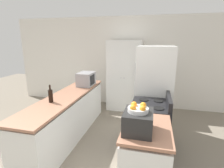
# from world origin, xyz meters

# --- Properties ---
(wall_back) EXTENTS (7.00, 0.06, 2.60)m
(wall_back) POSITION_xyz_m (0.00, 3.60, 1.30)
(wall_back) COLOR silver
(wall_back) RESTS_ON ground_plane
(counter_left) EXTENTS (0.60, 2.72, 0.90)m
(counter_left) POSITION_xyz_m (-0.81, 1.46, 0.43)
(counter_left) COLOR silver
(counter_left) RESTS_ON ground_plane
(counter_right) EXTENTS (0.60, 0.87, 0.90)m
(counter_right) POSITION_xyz_m (0.81, 0.54, 0.43)
(counter_right) COLOR silver
(counter_right) RESTS_ON ground_plane
(pantry_cabinet) EXTENTS (0.93, 0.60, 1.94)m
(pantry_cabinet) POSITION_xyz_m (0.04, 3.26, 0.97)
(pantry_cabinet) COLOR white
(pantry_cabinet) RESTS_ON ground_plane
(stove) EXTENTS (0.66, 0.75, 1.06)m
(stove) POSITION_xyz_m (0.83, 1.37, 0.46)
(stove) COLOR black
(stove) RESTS_ON ground_plane
(refrigerator) EXTENTS (0.75, 0.75, 1.84)m
(refrigerator) POSITION_xyz_m (0.87, 2.15, 0.92)
(refrigerator) COLOR white
(refrigerator) RESTS_ON ground_plane
(microwave) EXTENTS (0.35, 0.45, 0.31)m
(microwave) POSITION_xyz_m (-0.70, 2.26, 1.06)
(microwave) COLOR #939399
(microwave) RESTS_ON counter_left
(wine_bottle) EXTENTS (0.08, 0.08, 0.31)m
(wine_bottle) POSITION_xyz_m (-0.87, 1.05, 1.02)
(wine_bottle) COLOR black
(wine_bottle) RESTS_ON counter_left
(toaster_oven) EXTENTS (0.34, 0.39, 0.25)m
(toaster_oven) POSITION_xyz_m (0.70, 0.40, 1.02)
(toaster_oven) COLOR black
(toaster_oven) RESTS_ON counter_right
(fruit_bowl) EXTENTS (0.24, 0.24, 0.10)m
(fruit_bowl) POSITION_xyz_m (0.70, 0.40, 1.19)
(fruit_bowl) COLOR silver
(fruit_bowl) RESTS_ON toaster_oven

